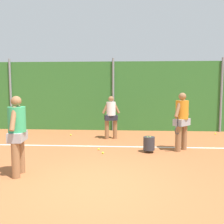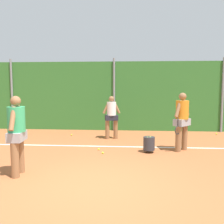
# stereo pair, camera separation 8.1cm
# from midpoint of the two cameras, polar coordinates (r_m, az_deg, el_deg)

# --- Properties ---
(ground_plane) EXTENTS (27.11, 27.11, 0.00)m
(ground_plane) POSITION_cam_midpoint_polar(r_m,az_deg,el_deg) (7.63, -1.70, -10.24)
(ground_plane) COLOR #A85B33
(hedge_fence_backdrop) EXTENTS (16.89, 0.25, 3.19)m
(hedge_fence_backdrop) POSITION_cam_midpoint_polar(r_m,az_deg,el_deg) (12.19, 0.70, 3.48)
(hedge_fence_backdrop) COLOR #33702D
(hedge_fence_backdrop) RESTS_ON ground_plane
(fence_post_left) EXTENTS (0.10, 0.10, 3.34)m
(fence_post_left) POSITION_cam_midpoint_polar(r_m,az_deg,el_deg) (13.25, -20.92, 3.61)
(fence_post_left) COLOR gray
(fence_post_left) RESTS_ON ground_plane
(fence_post_center) EXTENTS (0.10, 0.10, 3.34)m
(fence_post_center) POSITION_cam_midpoint_polar(r_m,az_deg,el_deg) (12.01, 0.64, 3.80)
(fence_post_center) COLOR gray
(fence_post_center) RESTS_ON ground_plane
(fence_post_right) EXTENTS (0.10, 0.10, 3.34)m
(fence_post_right) POSITION_cam_midpoint_polar(r_m,az_deg,el_deg) (12.67, 23.26, 3.42)
(fence_post_right) COLOR gray
(fence_post_right) RESTS_ON ground_plane
(court_baseline_paint) EXTENTS (12.34, 0.10, 0.01)m
(court_baseline_paint) POSITION_cam_midpoint_polar(r_m,az_deg,el_deg) (9.10, -0.68, -7.54)
(court_baseline_paint) COLOR white
(court_baseline_paint) RESTS_ON ground_plane
(player_foreground_near) EXTENTS (0.40, 0.85, 1.88)m
(player_foreground_near) POSITION_cam_midpoint_polar(r_m,az_deg,el_deg) (6.48, -19.83, -3.98)
(player_foreground_near) COLOR #8C603D
(player_foreground_near) RESTS_ON ground_plane
(player_midcourt) EXTENTS (0.61, 0.69, 1.88)m
(player_midcourt) POSITION_cam_midpoint_polar(r_m,az_deg,el_deg) (8.65, 15.35, -1.38)
(player_midcourt) COLOR #8C603D
(player_midcourt) RESTS_ON ground_plane
(player_backcourt_far) EXTENTS (0.70, 0.39, 1.69)m
(player_backcourt_far) POSITION_cam_midpoint_polar(r_m,az_deg,el_deg) (10.21, 0.12, -0.65)
(player_backcourt_far) COLOR #8C603D
(player_backcourt_far) RESTS_ON ground_plane
(ball_hopper) EXTENTS (0.36, 0.36, 0.51)m
(ball_hopper) POSITION_cam_midpoint_polar(r_m,az_deg,el_deg) (8.34, 8.39, -6.83)
(ball_hopper) COLOR #2D2D33
(ball_hopper) RESTS_ON ground_plane
(tennis_ball_1) EXTENTS (0.07, 0.07, 0.07)m
(tennis_ball_1) POSITION_cam_midpoint_polar(r_m,az_deg,el_deg) (8.61, -2.68, -8.13)
(tennis_ball_1) COLOR #CCDB33
(tennis_ball_1) RESTS_ON ground_plane
(tennis_ball_2) EXTENTS (0.07, 0.07, 0.07)m
(tennis_ball_2) POSITION_cam_midpoint_polar(r_m,az_deg,el_deg) (8.15, -1.75, -8.94)
(tennis_ball_2) COLOR #CCDB33
(tennis_ball_2) RESTS_ON ground_plane
(tennis_ball_4) EXTENTS (0.07, 0.07, 0.07)m
(tennis_ball_4) POSITION_cam_midpoint_polar(r_m,az_deg,el_deg) (11.11, -8.67, -4.96)
(tennis_ball_4) COLOR #CCDB33
(tennis_ball_4) RESTS_ON ground_plane
(tennis_ball_6) EXTENTS (0.07, 0.07, 0.07)m
(tennis_ball_6) POSITION_cam_midpoint_polar(r_m,az_deg,el_deg) (12.09, 22.12, -4.45)
(tennis_ball_6) COLOR #CCDB33
(tennis_ball_6) RESTS_ON ground_plane
(tennis_ball_8) EXTENTS (0.07, 0.07, 0.07)m
(tennis_ball_8) POSITION_cam_midpoint_polar(r_m,az_deg,el_deg) (9.97, 15.75, -6.38)
(tennis_ball_8) COLOR #CCDB33
(tennis_ball_8) RESTS_ON ground_plane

